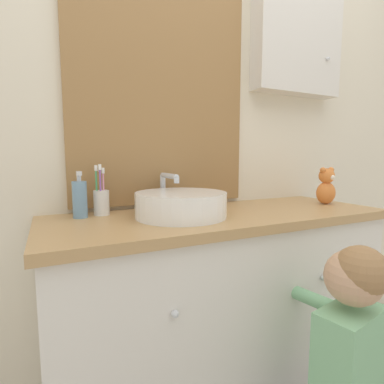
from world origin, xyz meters
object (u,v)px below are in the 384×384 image
(soap_dispenser, at_px, (80,199))
(child_figure, at_px, (348,357))
(toothbrush_holder, at_px, (101,200))
(teddy_bear, at_px, (326,187))
(sink_basin, at_px, (181,204))

(soap_dispenser, distance_m, child_figure, 1.04)
(toothbrush_holder, relative_size, teddy_bear, 1.12)
(sink_basin, relative_size, teddy_bear, 2.21)
(sink_basin, relative_size, soap_dispenser, 2.25)
(sink_basin, distance_m, toothbrush_holder, 0.32)
(sink_basin, bearing_deg, child_figure, -54.93)
(toothbrush_holder, bearing_deg, sink_basin, -31.88)
(sink_basin, xyz_separation_m, child_figure, (0.34, -0.49, -0.42))
(child_figure, height_order, teddy_bear, teddy_bear)
(toothbrush_holder, bearing_deg, soap_dispenser, -164.69)
(toothbrush_holder, height_order, teddy_bear, toothbrush_holder)
(toothbrush_holder, distance_m, soap_dispenser, 0.09)
(sink_basin, distance_m, soap_dispenser, 0.38)
(teddy_bear, bearing_deg, toothbrush_holder, 169.94)
(sink_basin, xyz_separation_m, soap_dispenser, (-0.35, 0.15, 0.02))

